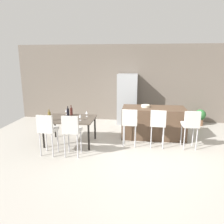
% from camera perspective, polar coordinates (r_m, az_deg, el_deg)
% --- Properties ---
extents(ground_plane, '(10.00, 10.00, 0.00)m').
position_cam_1_polar(ground_plane, '(6.17, 9.12, -8.77)').
color(ground_plane, '#ADA89E').
extents(back_wall, '(10.00, 0.12, 2.90)m').
position_cam_1_polar(back_wall, '(8.43, 8.85, 7.41)').
color(back_wall, '#665B51').
rests_on(back_wall, ground_plane).
extents(kitchen_island, '(1.89, 0.90, 0.92)m').
position_cam_1_polar(kitchen_island, '(6.78, 10.79, -2.69)').
color(kitchen_island, '#4C3828').
rests_on(kitchen_island, ground_plane).
extents(bar_chair_left, '(0.41, 0.41, 1.05)m').
position_cam_1_polar(bar_chair_left, '(5.90, 4.70, -2.52)').
color(bar_chair_left, beige).
rests_on(bar_chair_left, ground_plane).
extents(bar_chair_middle, '(0.43, 0.43, 1.05)m').
position_cam_1_polar(bar_chair_middle, '(5.92, 12.00, -2.71)').
color(bar_chair_middle, beige).
rests_on(bar_chair_middle, ground_plane).
extents(bar_chair_right, '(0.42, 0.42, 1.05)m').
position_cam_1_polar(bar_chair_right, '(6.06, 20.01, -2.87)').
color(bar_chair_right, beige).
rests_on(bar_chair_right, ground_plane).
extents(dining_table, '(1.37, 0.96, 0.74)m').
position_cam_1_polar(dining_table, '(6.19, -10.99, -2.16)').
color(dining_table, '#4C4238').
rests_on(dining_table, ground_plane).
extents(dining_chair_near, '(0.42, 0.42, 1.05)m').
position_cam_1_polar(dining_chair_near, '(5.54, -16.72, -4.12)').
color(dining_chair_near, beige).
rests_on(dining_chair_near, ground_plane).
extents(dining_chair_far, '(0.40, 0.40, 1.05)m').
position_cam_1_polar(dining_chair_far, '(5.32, -10.59, -4.48)').
color(dining_chair_far, beige).
rests_on(dining_chair_far, ground_plane).
extents(wine_bottle_end, '(0.08, 0.08, 0.31)m').
position_cam_1_polar(wine_bottle_end, '(6.01, -16.17, -1.06)').
color(wine_bottle_end, brown).
rests_on(wine_bottle_end, dining_table).
extents(wine_bottle_far, '(0.08, 0.08, 0.29)m').
position_cam_1_polar(wine_bottle_far, '(6.51, -10.67, 0.22)').
color(wine_bottle_far, '#471E19').
rests_on(wine_bottle_far, dining_table).
extents(wine_bottle_inner, '(0.07, 0.07, 0.29)m').
position_cam_1_polar(wine_bottle_inner, '(6.39, -11.53, -0.04)').
color(wine_bottle_inner, black).
rests_on(wine_bottle_inner, dining_table).
extents(wine_glass_left, '(0.07, 0.07, 0.17)m').
position_cam_1_polar(wine_glass_left, '(6.23, -6.70, -0.12)').
color(wine_glass_left, silver).
rests_on(wine_glass_left, dining_table).
extents(wine_glass_middle, '(0.07, 0.07, 0.17)m').
position_cam_1_polar(wine_glass_middle, '(5.86, -8.39, -1.03)').
color(wine_glass_middle, silver).
rests_on(wine_glass_middle, dining_table).
extents(wine_glass_right, '(0.07, 0.07, 0.17)m').
position_cam_1_polar(wine_glass_right, '(6.56, -11.93, 0.37)').
color(wine_glass_right, silver).
rests_on(wine_glass_right, dining_table).
extents(refrigerator, '(0.72, 0.68, 1.84)m').
position_cam_1_polar(refrigerator, '(8.07, 4.05, 3.47)').
color(refrigerator, '#939699').
rests_on(refrigerator, ground_plane).
extents(fruit_bowl, '(0.26, 0.26, 0.07)m').
position_cam_1_polar(fruit_bowl, '(6.71, 8.80, 1.59)').
color(fruit_bowl, beige).
rests_on(fruit_bowl, kitchen_island).
extents(potted_plant, '(0.39, 0.39, 0.59)m').
position_cam_1_polar(potted_plant, '(8.48, 22.19, -1.00)').
color(potted_plant, '#996B4C').
rests_on(potted_plant, ground_plane).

